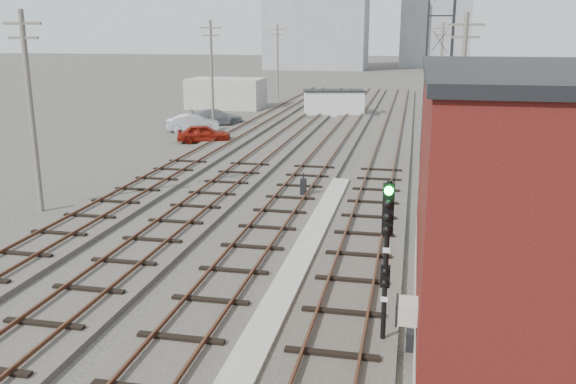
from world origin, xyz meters
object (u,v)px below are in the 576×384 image
(switch_stand, at_px, (303,187))
(car_silver, at_px, (193,123))
(site_trailer, at_px, (334,103))
(signal_mast, at_px, (386,250))
(car_grey, at_px, (217,117))
(car_red, at_px, (204,133))

(switch_stand, bearing_deg, car_silver, 126.44)
(switch_stand, relative_size, car_silver, 0.28)
(car_silver, bearing_deg, site_trailer, -57.49)
(signal_mast, xyz_separation_m, car_silver, (-17.52, 33.14, -1.97))
(switch_stand, bearing_deg, site_trailer, 97.31)
(site_trailer, bearing_deg, car_grey, -151.68)
(car_grey, bearing_deg, site_trailer, -69.56)
(car_red, bearing_deg, car_grey, -6.91)
(switch_stand, height_order, car_grey, car_grey)
(car_grey, bearing_deg, car_red, 171.20)
(signal_mast, height_order, car_red, signal_mast)
(site_trailer, xyz_separation_m, car_grey, (-9.46, -8.36, -0.58))
(signal_mast, relative_size, switch_stand, 3.73)
(car_red, distance_m, car_silver, 5.46)
(car_silver, bearing_deg, car_grey, -27.86)
(signal_mast, relative_size, car_grey, 0.95)
(car_red, bearing_deg, signal_mast, -171.43)
(site_trailer, xyz_separation_m, car_silver, (-10.15, -12.53, -0.56))
(signal_mast, height_order, switch_stand, signal_mast)
(car_silver, bearing_deg, switch_stand, -164.51)
(signal_mast, xyz_separation_m, car_red, (-14.90, 28.35, -2.01))
(switch_stand, xyz_separation_m, car_silver, (-12.82, 19.03, 0.15))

